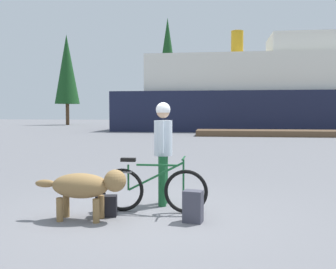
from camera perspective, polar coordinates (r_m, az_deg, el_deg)
name	(u,v)px	position (r m, az deg, el deg)	size (l,w,h in m)	color
ground_plane	(144,215)	(6.12, -3.61, -12.05)	(160.00, 160.00, 0.00)	slate
bicycle	(153,189)	(6.17, -2.30, -8.24)	(1.76, 0.44, 0.91)	black
person_cyclist	(163,143)	(6.57, -0.74, -1.23)	(0.32, 0.53, 1.80)	#19592D
dog	(86,186)	(5.84, -12.34, -7.68)	(1.42, 0.44, 0.78)	olive
backpack	(193,206)	(5.68, 3.81, -10.82)	(0.28, 0.20, 0.47)	#3F3F4C
handbag_pannier	(106,206)	(6.07, -9.32, -10.63)	(0.32, 0.18, 0.33)	black
dock_pier	(300,133)	(27.58, 19.42, 0.18)	(14.33, 2.89, 0.40)	brown
ferry_boat	(276,95)	(35.55, 16.09, 5.75)	(28.50, 8.32, 9.03)	#191E38
pine_tree_far_left	(67,69)	(52.12, -15.09, 9.50)	(3.23, 3.23, 11.93)	#4C331E
pine_tree_center	(168,59)	(46.85, -0.07, 11.37)	(2.94, 2.94, 13.17)	#4C331E
pine_tree_far_right	(296,76)	(50.80, 18.80, 8.36)	(3.09, 3.09, 10.38)	#4C331E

